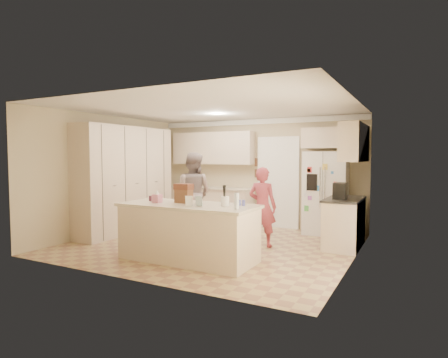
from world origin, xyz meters
The scene contains 41 objects.
floor centered at (0.00, 0.00, -0.01)m, with size 5.20×4.60×0.02m, color tan.
ceiling centered at (0.00, 0.00, 2.61)m, with size 5.20×4.60×0.02m, color white.
wall_back centered at (0.00, 2.31, 1.30)m, with size 5.20×0.02×2.60m, color #BFAF8A.
wall_front centered at (0.00, -2.31, 1.30)m, with size 5.20×0.02×2.60m, color #BFAF8A.
wall_left centered at (-2.61, 0.00, 1.30)m, with size 0.02×4.60×2.60m, color #BFAF8A.
wall_right centered at (2.61, 0.00, 1.30)m, with size 0.02×4.60×2.60m, color #BFAF8A.
crown_back centered at (0.00, 2.26, 2.53)m, with size 5.20×0.08×0.12m, color white.
pantry_bank centered at (-2.30, 0.20, 1.18)m, with size 0.60×2.60×2.35m, color beige.
back_base_cab centered at (-1.15, 2.00, 0.44)m, with size 2.20×0.60×0.88m, color beige.
back_countertop centered at (-1.15, 1.99, 0.90)m, with size 2.24×0.63×0.04m, color #C1B39D.
back_upper_cab centered at (-1.15, 2.12, 1.90)m, with size 2.20×0.35×0.80m, color beige.
doorway_opening centered at (0.55, 2.28, 1.05)m, with size 0.90×0.06×2.10m, color black.
doorway_casing centered at (0.55, 2.24, 1.05)m, with size 1.02×0.03×2.22m, color white.
wall_frame_upper centered at (0.02, 2.27, 1.55)m, with size 0.15×0.02×0.20m, color brown.
wall_frame_lower centered at (0.02, 2.27, 1.28)m, with size 0.15×0.02×0.20m, color brown.
refrigerator centered at (1.73, 2.03, 0.90)m, with size 0.90×0.70×1.80m, color white.
fridge_seam centered at (1.73, 1.67, 0.90)m, with size 0.01×0.02×1.78m, color gray.
fridge_dispenser centered at (1.51, 1.66, 1.15)m, with size 0.22×0.03×0.35m, color black.
fridge_handle_l centered at (1.68, 1.66, 1.05)m, with size 0.02×0.02×0.85m, color silver.
fridge_handle_r centered at (1.78, 1.66, 1.05)m, with size 0.02×0.02×0.85m, color silver.
over_fridge_cab centered at (1.65, 2.12, 2.10)m, with size 0.95×0.35×0.45m, color beige.
right_base_cab centered at (2.30, 1.00, 0.44)m, with size 0.60×1.20×0.88m, color beige.
right_countertop centered at (2.29, 1.00, 0.90)m, with size 0.63×1.24×0.04m, color #2D2B28.
right_upper_cab centered at (2.43, 1.20, 1.95)m, with size 0.35×1.50×0.70m, color beige.
coffee_maker centered at (2.25, 0.80, 1.07)m, with size 0.22×0.28×0.30m, color black.
island_base centered at (0.20, -1.10, 0.44)m, with size 2.20×0.90×0.88m, color beige.
island_top centered at (0.20, -1.10, 0.90)m, with size 2.28×0.96×0.05m, color #C1B39D.
utensil_crock centered at (0.85, -1.05, 1.00)m, with size 0.13×0.13×0.15m, color white.
tissue_box centered at (-0.35, -1.20, 1.00)m, with size 0.13×0.13×0.14m, color pink.
tissue_plume centered at (-0.35, -1.20, 1.10)m, with size 0.08×0.08×0.08m, color white.
dollhouse_body centered at (0.05, -1.00, 1.04)m, with size 0.26×0.18×0.22m, color brown.
dollhouse_roof centered at (0.05, -1.00, 1.20)m, with size 0.28×0.20×0.10m, color #592D1E.
jam_jar centered at (-0.60, -1.05, 0.97)m, with size 0.07×0.07×0.09m, color #59263F.
greeting_card_a centered at (0.35, -1.30, 1.01)m, with size 0.12×0.01×0.16m, color white.
greeting_card_b centered at (0.50, -1.25, 1.01)m, with size 0.12×0.01×0.16m, color silver.
water_bottle centered at (1.15, -1.25, 1.04)m, with size 0.07×0.07×0.24m, color silver.
shaker_salt centered at (1.02, -0.88, 0.97)m, with size 0.05×0.05×0.09m, color #5056B9.
shaker_pepper centered at (1.09, -0.88, 0.97)m, with size 0.05×0.05×0.09m, color #5056B9.
teen_boy centered at (-0.84, 0.67, 0.89)m, with size 0.86×0.67×1.78m, color gray.
teen_girl centered at (0.91, 0.36, 0.75)m, with size 0.55×0.36×1.50m, color #A7444E.
fridge_magnets centered at (1.73, 1.66, 0.90)m, with size 0.76×0.02×1.44m, color tan, non-canonical shape.
Camera 1 is at (3.52, -6.17, 1.70)m, focal length 30.00 mm.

